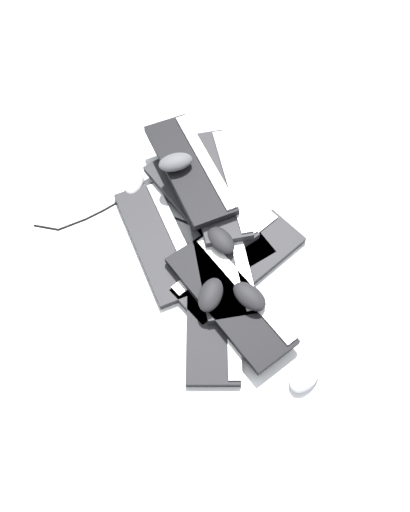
{
  "coord_description": "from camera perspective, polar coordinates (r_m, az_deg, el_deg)",
  "views": [
    {
      "loc": [
        0.11,
        -0.73,
        1.36
      ],
      "look_at": [
        -0.06,
        -0.01,
        0.06
      ],
      "focal_mm": 35.0,
      "sensor_mm": 36.0,
      "label": 1
    }
  ],
  "objects": [
    {
      "name": "keyboard_6",
      "position": [
        1.63,
        -0.59,
        6.33
      ],
      "size": [
        0.43,
        0.4,
        0.03
      ],
      "color": "#232326",
      "rests_on": "keyboard_1"
    },
    {
      "name": "mouse_2",
      "position": [
        1.42,
        5.1,
        -4.62
      ],
      "size": [
        0.13,
        0.11,
        0.04
      ],
      "primitive_type": "ellipsoid",
      "rotation": [
        0.0,
        0.0,
        5.73
      ],
      "color": "black",
      "rests_on": "keyboard_5"
    },
    {
      "name": "keyboard_8",
      "position": [
        1.64,
        -1.7,
        10.02
      ],
      "size": [
        0.38,
        0.44,
        0.03
      ],
      "color": "black",
      "rests_on": "keyboard_7"
    },
    {
      "name": "mouse_3",
      "position": [
        1.73,
        -1.47,
        9.39
      ],
      "size": [
        0.12,
        0.13,
        0.04
      ],
      "primitive_type": "ellipsoid",
      "rotation": [
        0.0,
        0.0,
        4.04
      ],
      "color": "silver",
      "rests_on": "ground"
    },
    {
      "name": "keyboard_4",
      "position": [
        1.53,
        1.83,
        0.41
      ],
      "size": [
        0.31,
        0.46,
        0.03
      ],
      "color": "#232326",
      "rests_on": "keyboard_0"
    },
    {
      "name": "keyboard_7",
      "position": [
        1.64,
        1.22,
        8.18
      ],
      "size": [
        0.32,
        0.46,
        0.03
      ],
      "color": "#232326",
      "rests_on": "keyboard_6"
    },
    {
      "name": "keyboard_3",
      "position": [
        1.47,
        1.13,
        -6.34
      ],
      "size": [
        0.25,
        0.46,
        0.03
      ],
      "color": "black",
      "rests_on": "ground"
    },
    {
      "name": "keyboard_2",
      "position": [
        1.59,
        -5.26,
        1.77
      ],
      "size": [
        0.38,
        0.44,
        0.03
      ],
      "color": "#232326",
      "rests_on": "ground"
    },
    {
      "name": "ground_plane",
      "position": [
        1.55,
        2.15,
        -1.19
      ],
      "size": [
        3.2,
        3.2,
        0.0
      ],
      "primitive_type": "plane",
      "color": "silver"
    },
    {
      "name": "mouse_6",
      "position": [
        1.43,
        11.35,
        -13.26
      ],
      "size": [
        0.11,
        0.13,
        0.04
      ],
      "primitive_type": "ellipsoid",
      "rotation": [
        0.0,
        0.0,
        1.09
      ],
      "color": "#B7B7BC",
      "rests_on": "ground"
    },
    {
      "name": "mouse_4",
      "position": [
        1.42,
        0.64,
        -4.45
      ],
      "size": [
        0.08,
        0.12,
        0.04
      ],
      "primitive_type": "ellipsoid",
      "rotation": [
        0.0,
        0.0,
        1.46
      ],
      "color": "black",
      "rests_on": "keyboard_5"
    },
    {
      "name": "cable_0",
      "position": [
        1.66,
        -7.15,
        4.66
      ],
      "size": [
        0.65,
        0.25,
        0.01
      ],
      "color": "black",
      "rests_on": "ground"
    },
    {
      "name": "mouse_0",
      "position": [
        1.61,
        -3.4,
        10.66
      ],
      "size": [
        0.13,
        0.11,
        0.04
      ],
      "primitive_type": "ellipsoid",
      "rotation": [
        0.0,
        0.0,
        3.71
      ],
      "color": "#4C4C51",
      "rests_on": "keyboard_8"
    },
    {
      "name": "mouse_5",
      "position": [
        1.73,
        -8.15,
        8.36
      ],
      "size": [
        0.07,
        0.11,
        0.04
      ],
      "primitive_type": "ellipsoid",
      "rotation": [
        0.0,
        0.0,
        1.64
      ],
      "color": "#B7B7BC",
      "rests_on": "ground"
    },
    {
      "name": "keyboard_5",
      "position": [
        1.46,
        2.89,
        -4.94
      ],
      "size": [
        0.43,
        0.4,
        0.03
      ],
      "color": "black",
      "rests_on": "keyboard_3"
    },
    {
      "name": "keyboard_1",
      "position": [
        1.64,
        1.31,
        4.62
      ],
      "size": [
        0.42,
        0.41,
        0.03
      ],
      "color": "#232326",
      "rests_on": "ground"
    },
    {
      "name": "keyboard_0",
      "position": [
        1.54,
        3.89,
        -0.97
      ],
      "size": [
        0.38,
        0.45,
        0.03
      ],
      "color": "#232326",
      "rests_on": "ground"
    },
    {
      "name": "mouse_1",
      "position": [
        1.51,
        1.8,
        1.85
      ],
      "size": [
        0.13,
        0.12,
        0.04
      ],
      "primitive_type": "ellipsoid",
      "rotation": [
        0.0,
        0.0,
        5.55
      ],
      "color": "black",
      "rests_on": "keyboard_4"
    }
  ]
}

